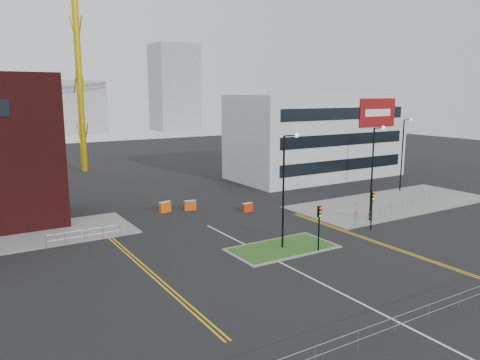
% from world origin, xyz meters
% --- Properties ---
extents(ground, '(200.00, 200.00, 0.00)m').
position_xyz_m(ground, '(0.00, 0.00, 0.00)').
color(ground, black).
rests_on(ground, ground).
extents(pavement_right, '(24.00, 10.00, 0.12)m').
position_xyz_m(pavement_right, '(22.00, 14.00, 0.06)').
color(pavement_right, slate).
rests_on(pavement_right, ground).
extents(island_kerb, '(8.60, 4.60, 0.08)m').
position_xyz_m(island_kerb, '(2.00, 8.00, 0.04)').
color(island_kerb, slate).
rests_on(island_kerb, ground).
extents(grass_island, '(8.00, 4.00, 0.12)m').
position_xyz_m(grass_island, '(2.00, 8.00, 0.06)').
color(grass_island, '#264F1A').
rests_on(grass_island, ground).
extents(office_block, '(25.00, 12.20, 12.00)m').
position_xyz_m(office_block, '(26.01, 31.97, 6.00)').
color(office_block, silver).
rests_on(office_block, ground).
extents(streetlamp_island, '(1.46, 0.36, 9.18)m').
position_xyz_m(streetlamp_island, '(2.22, 8.00, 5.41)').
color(streetlamp_island, black).
rests_on(streetlamp_island, ground).
extents(streetlamp_right_near, '(1.46, 0.36, 9.18)m').
position_xyz_m(streetlamp_right_near, '(14.22, 10.00, 5.41)').
color(streetlamp_right_near, black).
rests_on(streetlamp_right_near, ground).
extents(streetlamp_right_far, '(1.46, 0.36, 9.18)m').
position_xyz_m(streetlamp_right_far, '(28.22, 18.00, 5.41)').
color(streetlamp_right_far, black).
rests_on(streetlamp_right_far, ground).
extents(traffic_light_island, '(0.28, 0.33, 3.65)m').
position_xyz_m(traffic_light_island, '(4.00, 5.98, 2.57)').
color(traffic_light_island, black).
rests_on(traffic_light_island, ground).
extents(traffic_light_right, '(0.28, 0.33, 3.65)m').
position_xyz_m(traffic_light_right, '(12.00, 7.98, 2.57)').
color(traffic_light_right, black).
rests_on(traffic_light_right, ground).
extents(railing_front, '(24.05, 0.05, 1.10)m').
position_xyz_m(railing_front, '(0.00, -6.00, 0.78)').
color(railing_front, gray).
rests_on(railing_front, ground).
extents(railing_left, '(6.05, 0.05, 1.10)m').
position_xyz_m(railing_left, '(-11.00, 18.00, 0.74)').
color(railing_left, gray).
rests_on(railing_left, ground).
extents(railing_right, '(19.05, 5.05, 1.10)m').
position_xyz_m(railing_right, '(20.50, 11.50, 0.78)').
color(railing_right, gray).
rests_on(railing_right, ground).
extents(centre_line, '(0.15, 30.00, 0.01)m').
position_xyz_m(centre_line, '(0.00, 2.00, 0.01)').
color(centre_line, silver).
rests_on(centre_line, ground).
extents(yellow_left_a, '(0.12, 24.00, 0.01)m').
position_xyz_m(yellow_left_a, '(-9.00, 10.00, 0.01)').
color(yellow_left_a, gold).
rests_on(yellow_left_a, ground).
extents(yellow_left_b, '(0.12, 24.00, 0.01)m').
position_xyz_m(yellow_left_b, '(-8.70, 10.00, 0.01)').
color(yellow_left_b, gold).
rests_on(yellow_left_b, ground).
extents(yellow_right_a, '(0.12, 20.00, 0.01)m').
position_xyz_m(yellow_right_a, '(9.50, 6.00, 0.01)').
color(yellow_right_a, gold).
rests_on(yellow_right_a, ground).
extents(yellow_right_b, '(0.12, 20.00, 0.01)m').
position_xyz_m(yellow_right_b, '(9.80, 6.00, 0.01)').
color(yellow_right_b, gold).
rests_on(yellow_right_b, ground).
extents(skyline_b, '(24.00, 12.00, 16.00)m').
position_xyz_m(skyline_b, '(10.00, 130.00, 8.00)').
color(skyline_b, gray).
rests_on(skyline_b, ground).
extents(skyline_c, '(14.00, 12.00, 28.00)m').
position_xyz_m(skyline_c, '(45.00, 125.00, 14.00)').
color(skyline_c, gray).
rests_on(skyline_c, ground).
extents(pedestrian, '(0.65, 0.49, 1.61)m').
position_xyz_m(pedestrian, '(13.77, 11.58, 0.81)').
color(pedestrian, pink).
rests_on(pedestrian, ground).
extents(barrier_left, '(1.40, 0.75, 1.12)m').
position_xyz_m(barrier_left, '(-1.41, 23.74, 0.61)').
color(barrier_left, '#E6530C').
rests_on(barrier_left, ground).
extents(barrier_mid, '(1.30, 0.61, 1.05)m').
position_xyz_m(barrier_mid, '(1.17, 23.14, 0.57)').
color(barrier_mid, '#DD4A0C').
rests_on(barrier_mid, ground).
extents(barrier_right, '(1.14, 0.42, 0.94)m').
position_xyz_m(barrier_right, '(6.00, 19.38, 0.51)').
color(barrier_right, red).
rests_on(barrier_right, ground).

